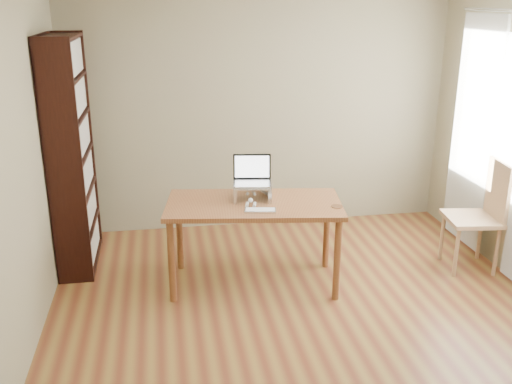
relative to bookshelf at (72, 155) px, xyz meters
name	(u,v)px	position (x,y,z in m)	size (l,w,h in m)	color
room	(321,165)	(1.86, -1.54, 0.25)	(4.04, 4.54, 2.64)	#5E2B18
bookshelf	(72,155)	(0.00, 0.00, 0.00)	(0.30, 0.90, 2.10)	black
curtains	(506,145)	(3.75, -0.75, 0.12)	(0.03, 1.90, 2.25)	white
desk	(254,213)	(1.54, -0.70, -0.39)	(1.56, 0.94, 0.75)	brown
laptop_stand	(252,190)	(1.54, -0.62, -0.22)	(0.32, 0.25, 0.13)	silver
laptop	(251,176)	(1.54, -0.56, -0.11)	(0.35, 0.31, 0.23)	silver
keyboard	(260,210)	(1.55, -0.92, -0.29)	(0.27, 0.16, 0.02)	silver
coaster	(337,206)	(2.19, -0.91, -0.30)	(0.10, 0.10, 0.01)	#543A1D
cat	(251,192)	(1.53, -0.59, -0.24)	(0.22, 0.46, 0.13)	#49423A
chair	(481,211)	(3.61, -0.73, -0.50)	(0.50, 0.50, 1.02)	tan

